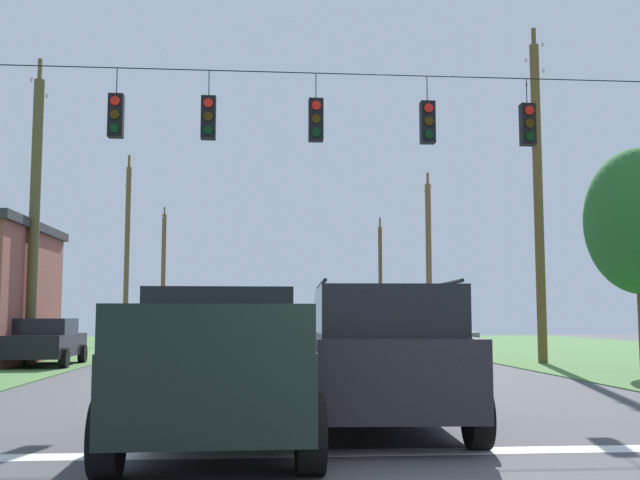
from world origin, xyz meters
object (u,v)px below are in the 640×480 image
Objects in this scene: distant_car_far_parked at (442,337)px; utility_pole_far_right at (429,261)px; utility_pole_far_left at (34,216)px; utility_pole_distant_right at (127,249)px; utility_pole_distant_left at (163,274)px; utility_pole_mid_right at (538,194)px; distant_car_oncoming at (45,341)px; overhead_signal_span at (327,197)px; pickup_truck at (218,366)px; suv_black at (381,354)px; utility_pole_near_left at (380,278)px; distant_car_crossing_white at (363,346)px.

distant_car_far_parked is 13.93m from utility_pole_far_right.
utility_pole_distant_right is (0.09, 17.18, 0.43)m from utility_pole_far_left.
utility_pole_mid_right is at bearing -63.98° from utility_pole_distant_left.
overhead_signal_span is at bearing -46.89° from distant_car_oncoming.
utility_pole_far_left reaches higher than pickup_truck.
utility_pole_distant_right reaches higher than utility_pole_distant_left.
overhead_signal_span is 6.42m from suv_black.
overhead_signal_span is at bearing -114.32° from distant_car_far_parked.
pickup_truck reaches higher than distant_car_far_parked.
utility_pole_far_right is at bearing -46.33° from utility_pole_distant_left.
overhead_signal_span is 26.52m from utility_pole_far_right.
distant_car_oncoming is 4.08m from utility_pole_far_left.
pickup_truck is 2.47m from suv_black.
distant_car_far_parked is 0.46× the size of utility_pole_near_left.
suv_black is 0.42× the size of utility_pole_mid_right.
utility_pole_near_left is (10.36, 50.69, 3.70)m from pickup_truck.
overhead_signal_span is 1.60× the size of utility_pole_near_left.
distant_car_crossing_white is at bearing -99.97° from utility_pole_near_left.
distant_car_far_parked is 0.41× the size of utility_pole_distant_right.
suv_black is 16.74m from distant_car_oncoming.
suv_black is 0.46× the size of utility_pole_distant_right.
overhead_signal_span is 12.51m from utility_pole_far_left.
utility_pole_far_left is at bearing 121.84° from suv_black.
distant_car_oncoming is at bearing 112.05° from pickup_truck.
utility_pole_distant_left is (-17.08, -1.24, 0.17)m from utility_pole_near_left.
utility_pole_far_right is at bearing 75.85° from suv_black.
overhead_signal_span is 1.32× the size of utility_pole_mid_right.
utility_pole_distant_left is (-14.19, 30.68, 4.05)m from distant_car_far_parked.
utility_pole_far_right is at bearing 72.36° from overhead_signal_span.
utility_pole_far_right is 23.45m from utility_pole_far_left.
utility_pole_near_left is at bearing 64.01° from utility_pole_far_left.
overhead_signal_span reaches higher than suv_black.
utility_pole_far_left is (-6.77, 15.55, 3.87)m from pickup_truck.
distant_car_far_parked is 20.38m from utility_pole_distant_right.
pickup_truck is 0.54× the size of utility_pole_far_left.
utility_pole_far_right is (7.79, 30.87, 3.58)m from suv_black.
utility_pole_mid_right is (10.01, 15.18, 4.77)m from pickup_truck.
pickup_truck is 0.56× the size of utility_pole_far_right.
distant_car_oncoming is at bearing -10.47° from utility_pole_far_left.
pickup_truck is 11.22m from distant_car_crossing_white.
utility_pole_distant_right is at bearing 89.70° from utility_pole_far_left.
suv_black is at bearing -104.15° from utility_pole_far_right.
utility_pole_mid_right is (16.27, -0.27, 4.94)m from distant_car_oncoming.
utility_pole_far_left is at bearing 113.54° from pickup_truck.
utility_pole_mid_right is 16.81m from utility_pole_far_left.
utility_pole_far_left is at bearing -90.09° from utility_pole_distant_left.
suv_black is at bearing -96.41° from distant_car_crossing_white.
distant_car_crossing_white is 0.44× the size of utility_pole_distant_left.
utility_pole_distant_left reaches higher than utility_pole_near_left.
utility_pole_mid_right is 1.21× the size of utility_pole_near_left.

